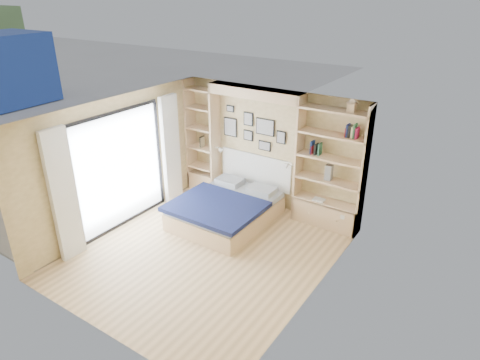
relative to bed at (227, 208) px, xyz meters
The scene contains 8 objects.
ground 1.24m from the bed, 72.73° to the right, with size 4.50×4.50×0.00m, color #DFB884.
room_shell 0.89m from the bed, 94.33° to the left, with size 4.50×4.50×4.50m.
bed is the anchor object (origin of this frame).
photo_gallery 1.71m from the bed, 95.02° to the left, with size 1.48×0.02×0.82m.
reading_lamps 1.19m from the bed, 86.11° to the left, with size 1.92×0.12×0.15m.
shelf_decor 2.28m from the bed, 31.35° to the left, with size 3.47×0.23×2.03m.
deck 3.45m from the bed, 160.46° to the right, with size 3.20×4.00×0.05m, color #716753.
deck_chair 2.58m from the bed, behind, with size 0.60×0.91×0.86m.
Camera 1 is at (3.99, -4.90, 4.28)m, focal length 32.00 mm.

